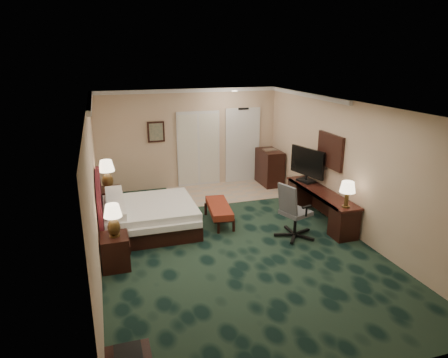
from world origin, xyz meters
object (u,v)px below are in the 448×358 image
object	(u,v)px
bed	(150,217)
desk	(320,206)
minibar	(269,167)
desk_chair	(296,210)
nightstand_near	(115,252)
lamp_near	(113,220)
bed_bench	(219,214)
lamp_far	(107,175)
tv	(307,165)
nightstand_far	(111,202)

from	to	relation	value
bed	desk	xyz separation A→B (m)	(3.69, -0.58, 0.05)
minibar	desk_chair	bearing A→B (deg)	-104.79
nightstand_near	desk	distance (m)	4.54
lamp_near	bed_bench	bearing A→B (deg)	30.15
lamp_far	tv	distance (m)	4.60
lamp_far	tv	size ratio (longest dim) A/B	0.65
desk_chair	minibar	world-z (taller)	desk_chair
desk	tv	size ratio (longest dim) A/B	2.29
bed	tv	distance (m)	3.79
bed	desk_chair	size ratio (longest dim) A/B	1.60
lamp_far	bed_bench	size ratio (longest dim) A/B	0.54
bed_bench	desk_chair	xyz separation A→B (m)	(1.28, -1.14, 0.37)
desk	desk_chair	distance (m)	1.13
nightstand_near	desk	bearing A→B (deg)	9.91
nightstand_far	bed_bench	world-z (taller)	nightstand_far
lamp_near	desk	size ratio (longest dim) A/B	0.24
lamp_near	lamp_far	size ratio (longest dim) A/B	0.86
nightstand_near	minibar	xyz separation A→B (m)	(4.43, 3.52, 0.20)
tv	desk_chair	size ratio (longest dim) A/B	0.90
desk	minibar	world-z (taller)	minibar
nightstand_far	desk	world-z (taller)	desk
desk_chair	nightstand_near	bearing A→B (deg)	163.43
bed_bench	minibar	world-z (taller)	minibar
desk_chair	minibar	xyz separation A→B (m)	(0.88, 3.35, -0.08)
lamp_near	tv	size ratio (longest dim) A/B	0.56
nightstand_near	desk_chair	xyz separation A→B (m)	(3.55, 0.17, 0.29)
minibar	bed_bench	bearing A→B (deg)	-134.36
nightstand_near	desk_chair	distance (m)	3.56
bed	lamp_near	bearing A→B (deg)	-119.13
desk_chair	bed	bearing A→B (deg)	137.45
tv	desk_chair	distance (m)	1.69
lamp_far	desk	bearing A→B (deg)	-21.19
tv	nightstand_near	bearing A→B (deg)	-176.45
lamp_near	desk_chair	world-z (taller)	lamp_near
desk	minibar	size ratio (longest dim) A/B	2.40
lamp_far	bed_bench	bearing A→B (deg)	-27.88
desk	desk_chair	xyz separation A→B (m)	(-0.92, -0.61, 0.24)
bed	minibar	bearing A→B (deg)	30.51
bed	minibar	xyz separation A→B (m)	(3.66, 2.15, 0.20)
nightstand_near	bed_bench	world-z (taller)	nightstand_near
lamp_near	minibar	distance (m)	5.66
bed	desk_chair	world-z (taller)	desk_chair
desk_chair	minibar	size ratio (longest dim) A/B	1.17
nightstand_near	bed_bench	size ratio (longest dim) A/B	0.47
lamp_far	minibar	bearing A→B (deg)	12.71
bed	tv	size ratio (longest dim) A/B	1.79
bed	desk_chair	distance (m)	3.03
lamp_far	minibar	xyz separation A→B (m)	(4.44, 1.00, -0.47)
bed_bench	nightstand_far	bearing A→B (deg)	159.37
bed	nightstand_near	xyz separation A→B (m)	(-0.78, -1.36, -0.00)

